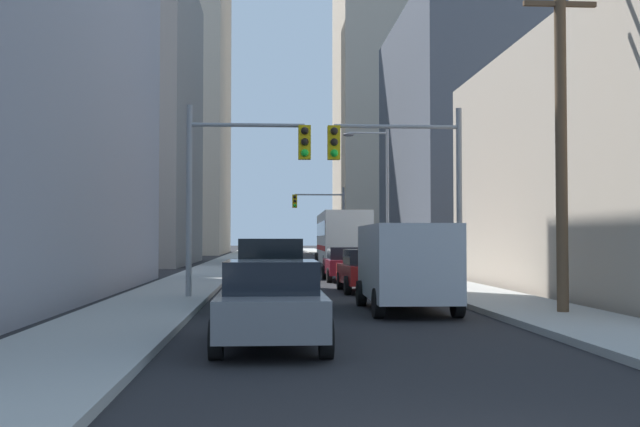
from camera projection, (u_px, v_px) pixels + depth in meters
sidewalk_left at (224, 264)px, 55.06m from camera, size 2.82×160.00×0.15m
sidewalk_right at (360, 263)px, 55.74m from camera, size 2.82×160.00×0.15m
city_bus at (342, 238)px, 44.67m from camera, size 2.79×11.56×3.40m
pickup_truck_green at (271, 273)px, 20.93m from camera, size 2.20×5.45×1.90m
cargo_van_silver at (405, 262)px, 19.73m from camera, size 2.16×5.26×2.26m
sedan_grey at (271, 303)px, 13.18m from camera, size 1.95×4.21×1.52m
sedan_red at (368, 270)px, 26.85m from camera, size 1.95×4.24×1.52m
sedan_beige at (270, 261)px, 38.50m from camera, size 1.95×4.24×1.52m
sedan_maroon at (346, 264)px, 33.86m from camera, size 1.95×4.20×1.52m
traffic_signal_near_left at (242, 169)px, 23.15m from camera, size 3.81×0.44×6.00m
traffic_signal_near_right at (402, 169)px, 23.49m from camera, size 4.23×0.44×6.00m
traffic_signal_far_right at (321, 211)px, 59.96m from camera, size 4.17×0.44×6.00m
utility_pole_right at (561, 120)px, 18.23m from camera, size 2.20×0.28×9.00m
street_lamp_right at (380, 187)px, 38.46m from camera, size 2.36×0.32×7.50m
building_left_mid_office at (67, 118)px, 56.27m from camera, size 18.57×18.94×21.75m
building_left_far_tower at (151, 50)px, 96.79m from camera, size 19.16×25.49×52.16m
building_right_mid_block at (534, 141)px, 55.33m from camera, size 19.95×20.51×18.15m
building_right_far_highrise at (432, 30)px, 101.05m from camera, size 25.24×18.48×59.64m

